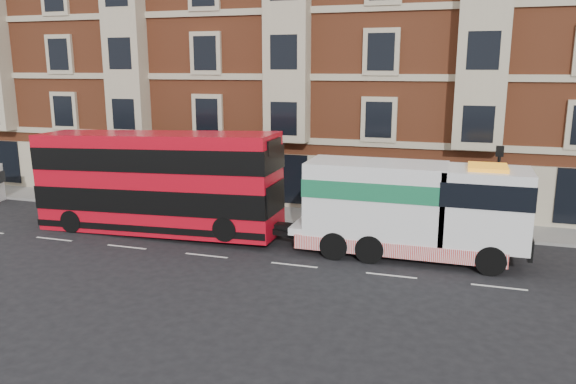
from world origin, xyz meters
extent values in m
plane|color=black|center=(0.00, 0.00, 0.00)|extent=(120.00, 120.00, 0.00)
cube|color=slate|center=(0.00, 7.50, 0.07)|extent=(90.00, 3.00, 0.15)
cube|color=brown|center=(0.50, 15.00, 9.00)|extent=(45.00, 12.00, 18.00)
cylinder|color=black|center=(-6.00, 6.20, 2.15)|extent=(0.14, 0.14, 4.00)
cube|color=black|center=(-6.00, 6.20, 4.25)|extent=(0.35, 0.15, 0.50)
cylinder|color=black|center=(12.00, 6.20, 2.15)|extent=(0.14, 0.14, 4.00)
cube|color=black|center=(12.00, 6.20, 4.25)|extent=(0.35, 0.15, 0.50)
cube|color=red|center=(-3.77, 2.49, 2.55)|extent=(12.17, 2.72, 4.78)
cube|color=black|center=(-3.77, 2.49, 1.85)|extent=(12.21, 2.78, 1.14)
cube|color=black|center=(-3.77, 2.49, 3.80)|extent=(12.21, 2.78, 1.09)
cylinder|color=black|center=(-7.90, 1.26, 0.57)|extent=(1.13, 0.35, 1.13)
cylinder|color=black|center=(-7.90, 3.72, 0.57)|extent=(1.13, 0.35, 1.13)
cylinder|color=black|center=(0.36, 1.26, 0.89)|extent=(1.13, 0.35, 1.13)
cylinder|color=black|center=(0.36, 3.72, 0.89)|extent=(1.13, 0.35, 1.13)
cube|color=white|center=(8.23, 2.49, 1.03)|extent=(9.78, 2.50, 0.33)
cube|color=white|center=(11.38, 2.49, 2.45)|extent=(3.48, 2.72, 3.15)
cube|color=white|center=(6.92, 2.49, 2.50)|extent=(5.87, 2.72, 3.15)
cube|color=#176B43|center=(6.92, 2.49, 3.04)|extent=(5.92, 2.76, 0.76)
cube|color=red|center=(8.01, 2.49, 0.65)|extent=(8.69, 2.78, 0.60)
cylinder|color=black|center=(11.71, 1.26, 0.60)|extent=(1.20, 0.38, 1.20)
cylinder|color=black|center=(11.71, 3.72, 0.60)|extent=(1.20, 0.38, 1.20)
cylinder|color=black|center=(6.92, 1.26, 0.60)|extent=(1.20, 0.43, 1.20)
cylinder|color=black|center=(6.92, 3.72, 0.60)|extent=(1.20, 0.43, 1.20)
cylinder|color=black|center=(5.40, 1.26, 0.60)|extent=(1.20, 0.43, 1.20)
cylinder|color=black|center=(5.40, 3.72, 0.60)|extent=(1.20, 0.43, 1.20)
imported|color=#1E1831|center=(-6.99, 6.96, 0.92)|extent=(0.67, 0.59, 1.54)
camera|label=1|loc=(10.37, -21.11, 8.03)|focal=35.00mm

